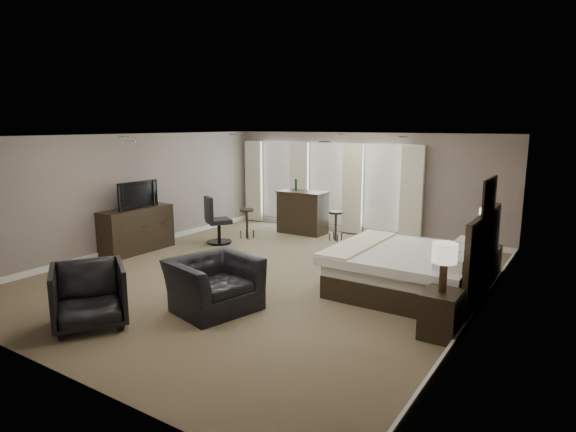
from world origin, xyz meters
The scene contains 16 objects.
room centered at (0.00, 0.00, 1.30)m, with size 7.60×8.60×2.64m.
window_bay centered at (-1.00, 4.11, 1.20)m, with size 5.25×0.20×2.30m.
bed centered at (2.58, 0.55, 0.75)m, with size 2.34×2.24×1.49m, color silver.
nightstand_near centered at (3.47, -0.90, 0.31)m, with size 0.47×0.57×0.62m, color black.
nightstand_far centered at (3.47, 2.00, 0.31)m, with size 0.47×0.57×0.63m, color black.
lamp_near centered at (3.47, -0.90, 0.96)m, with size 0.32×0.32×0.67m, color beige.
lamp_far centered at (3.47, 2.00, 0.97)m, with size 0.33×0.33×0.69m, color beige.
wall_art centered at (3.70, 0.55, 1.75)m, with size 0.04×0.96×0.56m, color slate.
dresser centered at (-3.45, -0.15, 0.49)m, with size 0.55×1.70×0.99m, color black.
tv centered at (-3.45, -0.15, 1.06)m, with size 1.05×0.60×0.14m, color black.
armchair_near centered at (0.28, -1.81, 0.54)m, with size 1.24×0.81×1.08m, color black.
armchair_far centered at (-0.77, -3.23, 0.49)m, with size 0.96×0.89×0.98m, color black.
bar_counter centered at (-1.32, 3.45, 0.56)m, with size 1.28×0.66×1.11m, color black.
bar_stool_left centered at (-2.19, 2.21, 0.37)m, with size 0.35×0.35×0.74m, color black.
bar_stool_right centered at (-0.21, 3.18, 0.36)m, with size 0.35×0.35×0.73m, color black.
desk_chair centered at (-2.42, 1.42, 0.57)m, with size 0.58×0.58×1.14m, color black.
Camera 1 is at (5.04, -7.09, 2.80)m, focal length 30.00 mm.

